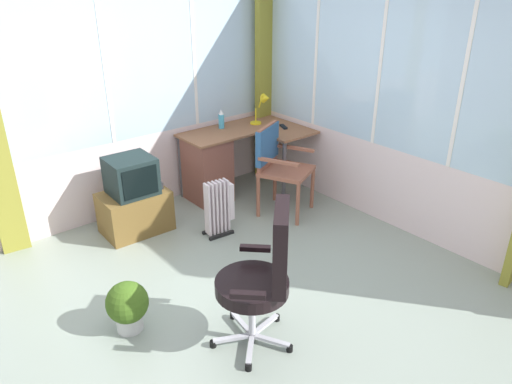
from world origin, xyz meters
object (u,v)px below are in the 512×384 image
Objects in this scene: spray_bottle at (221,119)px; potted_plant at (128,305)px; wooden_armchair at (276,158)px; desk_lamp at (264,104)px; office_chair at (265,271)px; space_heater at (220,207)px; tv_on_stand at (134,199)px; tv_remote at (284,127)px; desk at (213,164)px.

spray_bottle reaches higher than potted_plant.
wooden_armchair is (0.10, -0.81, -0.25)m from spray_bottle.
potted_plant is at bearing -150.53° from desk_lamp.
wooden_armchair is (-0.38, -0.64, -0.37)m from desk_lamp.
desk_lamp is 2.80m from office_chair.
space_heater is 1.45× the size of potted_plant.
desk_lamp reaches higher than tv_on_stand.
potted_plant is at bearing -133.53° from tv_remote.
desk is 1.69× the size of tv_on_stand.
desk is 1.24× the size of office_chair.
tv_on_stand is 0.84m from space_heater.
space_heater is at bearing -43.67° from tv_on_stand.
desk_lamp is at bearing -2.89° from desk.
office_chair is 2.72× the size of potted_plant.
space_heater is at bearing 28.29° from potted_plant.
spray_bottle is at bearing 97.19° from wooden_armchair.
potted_plant is (-0.67, 0.72, -0.38)m from office_chair.
desk reaches higher than space_heater.
wooden_armchair reaches higher than potted_plant.
desk_lamp reaches higher than potted_plant.
office_chair is at bearing -114.73° from space_heater.
spray_bottle is at bearing 60.01° from office_chair.
desk_lamp is (0.71, -0.04, 0.57)m from desk.
wooden_armchair is 1.21× the size of tv_on_stand.
office_chair is (-1.09, -2.15, 0.18)m from desk.
desk_lamp reaches higher than office_chair.
space_heater is (-0.43, -0.71, -0.12)m from desk.
tv_remote reaches higher than space_heater.
desk is 0.52m from spray_bottle.
desk_lamp is at bearing 49.62° from office_chair.
office_chair reaches higher than space_heater.
tv_on_stand is at bearing -162.77° from tv_remote.
desk is 0.78m from wooden_armchair.
desk is 0.91m from tv_remote.
office_chair is (-1.42, -1.48, -0.01)m from wooden_armchair.
wooden_armchair reaches higher than space_heater.
space_heater is at bearing -127.78° from spray_bottle.
desk is 2.27m from potted_plant.
tv_on_stand reaches higher than desk.
desk_lamp is at bearing 3.25° from tv_on_stand.
desk_lamp is 0.38× the size of wooden_armchair.
tv_remote is at bearing -38.23° from spray_bottle.
wooden_armchair reaches higher than desk.
spray_bottle is at bearing 164.27° from tv_remote.
tv_remote is 0.60m from wooden_armchair.
desk is at bearing 7.43° from tv_on_stand.
tv_remote is 0.39× the size of potted_plant.
spray_bottle is 0.23× the size of wooden_armchair.
office_chair reaches higher than spray_bottle.
office_chair is at bearing -47.21° from potted_plant.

